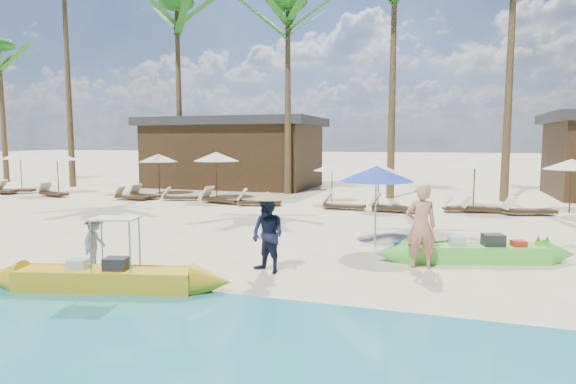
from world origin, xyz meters
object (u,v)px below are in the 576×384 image
(tourist, at_px, (421,226))
(yellow_canoe, at_px, (106,278))
(green_canoe, at_px, (475,253))
(blue_umbrella, at_px, (376,174))

(tourist, bearing_deg, yellow_canoe, 15.85)
(green_canoe, relative_size, tourist, 2.71)
(yellow_canoe, relative_size, tourist, 2.82)
(yellow_canoe, relative_size, blue_umbrella, 2.44)
(green_canoe, relative_size, yellow_canoe, 0.96)
(green_canoe, xyz_separation_m, tourist, (-1.21, -0.93, 0.72))
(tourist, distance_m, blue_umbrella, 2.48)
(blue_umbrella, bearing_deg, tourist, -55.73)
(green_canoe, distance_m, yellow_canoe, 8.19)
(green_canoe, relative_size, blue_umbrella, 2.34)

